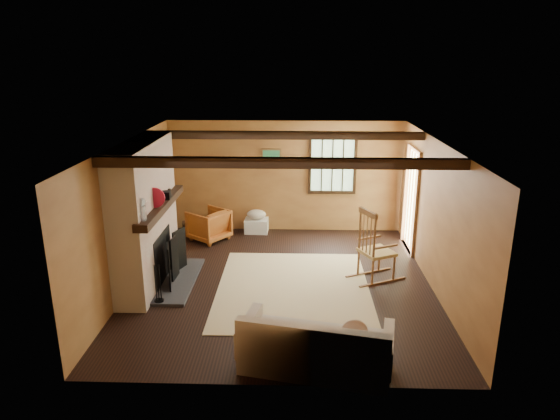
{
  "coord_description": "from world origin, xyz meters",
  "views": [
    {
      "loc": [
        0.22,
        -7.71,
        3.69
      ],
      "look_at": [
        -0.04,
        0.4,
        1.18
      ],
      "focal_mm": 32.0,
      "sensor_mm": 36.0,
      "label": 1
    }
  ],
  "objects_px": {
    "fireplace": "(147,220)",
    "rocking_chair": "(375,250)",
    "sofa": "(316,350)",
    "armchair": "(209,225)",
    "laundry_basket": "(256,226)"
  },
  "relations": [
    {
      "from": "sofa",
      "to": "armchair",
      "type": "height_order",
      "value": "sofa"
    },
    {
      "from": "sofa",
      "to": "armchair",
      "type": "xyz_separation_m",
      "value": [
        -2.06,
        4.45,
        0.06
      ]
    },
    {
      "from": "fireplace",
      "to": "armchair",
      "type": "height_order",
      "value": "fireplace"
    },
    {
      "from": "sofa",
      "to": "rocking_chair",
      "type": "bearing_deg",
      "value": 79.37
    },
    {
      "from": "fireplace",
      "to": "rocking_chair",
      "type": "bearing_deg",
      "value": 3.44
    },
    {
      "from": "sofa",
      "to": "laundry_basket",
      "type": "height_order",
      "value": "sofa"
    },
    {
      "from": "armchair",
      "to": "sofa",
      "type": "bearing_deg",
      "value": 61.81
    },
    {
      "from": "laundry_basket",
      "to": "sofa",
      "type": "bearing_deg",
      "value": -77.34
    },
    {
      "from": "fireplace",
      "to": "sofa",
      "type": "height_order",
      "value": "fireplace"
    },
    {
      "from": "laundry_basket",
      "to": "armchair",
      "type": "xyz_separation_m",
      "value": [
        -0.95,
        -0.5,
        0.18
      ]
    },
    {
      "from": "rocking_chair",
      "to": "sofa",
      "type": "height_order",
      "value": "rocking_chair"
    },
    {
      "from": "fireplace",
      "to": "laundry_basket",
      "type": "xyz_separation_m",
      "value": [
        1.6,
        2.55,
        -0.95
      ]
    },
    {
      "from": "fireplace",
      "to": "laundry_basket",
      "type": "height_order",
      "value": "fireplace"
    },
    {
      "from": "rocking_chair",
      "to": "armchair",
      "type": "bearing_deg",
      "value": 34.45
    },
    {
      "from": "fireplace",
      "to": "sofa",
      "type": "bearing_deg",
      "value": -41.5
    }
  ]
}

